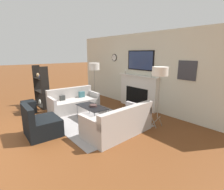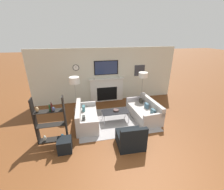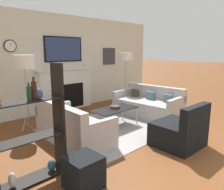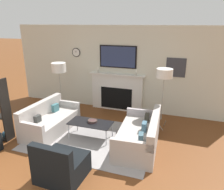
{
  "view_description": "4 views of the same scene",
  "coord_description": "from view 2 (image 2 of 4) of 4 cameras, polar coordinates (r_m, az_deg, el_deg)",
  "views": [
    {
      "loc": [
        4.29,
        -0.12,
        2.01
      ],
      "look_at": [
        0.15,
        3.28,
        0.71
      ],
      "focal_mm": 28.0,
      "sensor_mm": 36.0,
      "label": 1
    },
    {
      "loc": [
        -1.33,
        -2.51,
        3.32
      ],
      "look_at": [
        -0.06,
        3.12,
        0.94
      ],
      "focal_mm": 24.0,
      "sensor_mm": 36.0,
      "label": 2
    },
    {
      "loc": [
        -3.42,
        -0.74,
        1.72
      ],
      "look_at": [
        0.01,
        2.77,
        0.71
      ],
      "focal_mm": 35.0,
      "sensor_mm": 36.0,
      "label": 3
    },
    {
      "loc": [
        2.06,
        -1.82,
        2.78
      ],
      "look_at": [
        0.32,
        3.23,
        0.99
      ],
      "focal_mm": 35.0,
      "sensor_mm": 36.0,
      "label": 4
    }
  ],
  "objects": [
    {
      "name": "shelf_unit",
      "position": [
        5.21,
        -22.34,
        -9.38
      ],
      "size": [
        0.93,
        0.28,
        1.56
      ],
      "color": "black",
      "rests_on": "ground_plane"
    },
    {
      "name": "couch_left",
      "position": [
        5.96,
        -9.91,
        -8.6
      ],
      "size": [
        0.86,
        1.72,
        0.78
      ],
      "color": "#B0A8A2",
      "rests_on": "ground_plane"
    },
    {
      "name": "floor_lamp_right",
      "position": [
        7.13,
        11.75,
        7.31
      ],
      "size": [
        0.42,
        0.42,
        1.66
      ],
      "color": "#9E998E",
      "rests_on": "ground_plane"
    },
    {
      "name": "ground_plane",
      "position": [
        4.36,
        11.13,
        -27.62
      ],
      "size": [
        60.0,
        60.0,
        0.0
      ],
      "primitive_type": "plane",
      "color": "brown"
    },
    {
      "name": "fireplace_wall",
      "position": [
        7.67,
        -2.17,
        6.5
      ],
      "size": [
        7.28,
        0.28,
        2.7
      ],
      "color": "beige",
      "rests_on": "ground_plane"
    },
    {
      "name": "armchair",
      "position": [
        4.9,
        7.11,
        -16.2
      ],
      "size": [
        0.84,
        0.8,
        0.81
      ],
      "color": "black",
      "rests_on": "ground_plane"
    },
    {
      "name": "ottoman",
      "position": [
        4.95,
        -17.55,
        -17.72
      ],
      "size": [
        0.41,
        0.41,
        0.42
      ],
      "color": "black",
      "rests_on": "ground_plane"
    },
    {
      "name": "area_rug",
      "position": [
        6.24,
        1.62,
        -9.63
      ],
      "size": [
        3.04,
        2.21,
        0.01
      ],
      "color": "gray",
      "rests_on": "ground_plane"
    },
    {
      "name": "floor_lamp_left",
      "position": [
        6.54,
        -14.16,
        5.31
      ],
      "size": [
        0.43,
        0.43,
        1.63
      ],
      "color": "#9E998E",
      "rests_on": "ground_plane"
    },
    {
      "name": "couch_right",
      "position": [
        6.48,
        12.17,
        -6.11
      ],
      "size": [
        0.97,
        1.8,
        0.77
      ],
      "color": "#B0A8A2",
      "rests_on": "ground_plane"
    },
    {
      "name": "decorative_bowl",
      "position": [
        6.06,
        1.51,
        -5.77
      ],
      "size": [
        0.24,
        0.24,
        0.06
      ],
      "color": "#472F2E",
      "rests_on": "coffee_table"
    },
    {
      "name": "coffee_table",
      "position": [
        6.05,
        1.29,
        -6.48
      ],
      "size": [
        1.07,
        0.53,
        0.42
      ],
      "color": "black",
      "rests_on": "ground_plane"
    }
  ]
}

